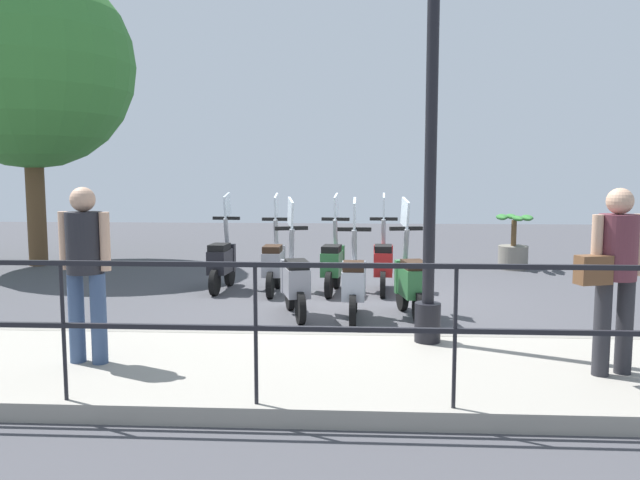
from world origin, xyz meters
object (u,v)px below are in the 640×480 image
Objects in this scene: scooter_far_0 at (383,262)px; potted_palm at (513,246)px; scooter_near_0 at (411,281)px; scooter_far_2 at (274,262)px; pedestrian_with_bag at (614,267)px; scooter_far_3 at (222,260)px; pedestrian_distant at (85,261)px; scooter_near_2 at (295,280)px; scooter_near_1 at (353,282)px; scooter_far_1 at (333,262)px; tree_large at (29,65)px; lamp_post_near at (431,134)px.

potted_palm is at bearing -43.11° from scooter_far_0.
scooter_near_0 is 2.48m from scooter_far_2.
scooter_far_3 is at bearing 28.39° from pedestrian_with_bag.
pedestrian_distant is 1.03× the size of scooter_near_2.
scooter_far_2 is (1.67, 1.23, 0.00)m from scooter_near_1.
scooter_near_0 is 0.75m from scooter_near_1.
scooter_far_0 is at bearing 153.94° from pedestrian_distant.
pedestrian_with_bag is 1.00× the size of pedestrian_distant.
scooter_far_1 and scooter_far_2 have the same top height.
scooter_near_2 is 1.62m from scooter_far_2.
scooter_far_2 is at bearing 42.17° from scooter_near_0.
tree_large is (6.71, 3.96, 2.85)m from pedestrian_distant.
pedestrian_distant reaches higher than scooter_far_0.
scooter_near_2 is (-4.18, -5.59, -3.45)m from tree_large.
pedestrian_distant is at bearing 132.17° from scooter_near_2.
pedestrian_with_bag reaches higher than potted_palm.
pedestrian_with_bag reaches higher than scooter_far_1.
scooter_near_2 is at bearing 82.06° from scooter_near_1.
tree_large is 3.87× the size of scooter_near_1.
pedestrian_with_bag is 1.03× the size of scooter_far_0.
scooter_far_3 is at bearing 116.09° from potted_palm.
pedestrian_with_bag is 6.93m from potted_palm.
scooter_near_2 is at bearing 147.26° from scooter_far_0.
potted_palm is 5.71m from scooter_near_2.
potted_palm is at bearing -45.92° from scooter_far_1.
scooter_near_0 is at bearing 0.79° from lamp_post_near.
scooter_far_0 is (4.30, 1.74, -0.60)m from pedestrian_with_bag.
scooter_near_1 is 1.00× the size of scooter_near_2.
pedestrian_distant is at bearing 136.40° from scooter_near_1.
tree_large is at bearing 63.36° from scooter_far_2.
scooter_near_0 is at bearing -103.70° from scooter_near_2.
potted_palm is 0.69× the size of scooter_far_3.
scooter_far_0 is 1.69m from scooter_far_2.
lamp_post_near is 3.86m from scooter_far_1.
scooter_near_1 is (2.41, -2.39, -0.60)m from pedestrian_distant.
scooter_near_0 is at bearing -126.98° from scooter_far_2.
scooter_far_1 is (4.22, 2.52, -0.60)m from pedestrian_with_bag.
potted_palm is at bearing -59.48° from scooter_far_3.
lamp_post_near is at bearing -172.02° from scooter_far_0.
scooter_far_2 is at bearing -117.23° from tree_large.
pedestrian_with_bag is at bearing -142.78° from scooter_far_1.
scooter_near_0 and scooter_near_1 have the same top height.
tree_large is at bearing 90.33° from potted_palm.
tree_large is at bearing 73.29° from scooter_far_1.
scooter_far_1 is at bearing -88.91° from scooter_far_3.
scooter_far_0 is (-2.54, 2.62, 0.04)m from potted_palm.
pedestrian_with_bag is at bearing 172.67° from potted_palm.
potted_palm is at bearing -21.48° from lamp_post_near.
scooter_far_1 is (-0.08, 0.78, 0.00)m from scooter_far_0.
tree_large reaches higher than scooter_far_3.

